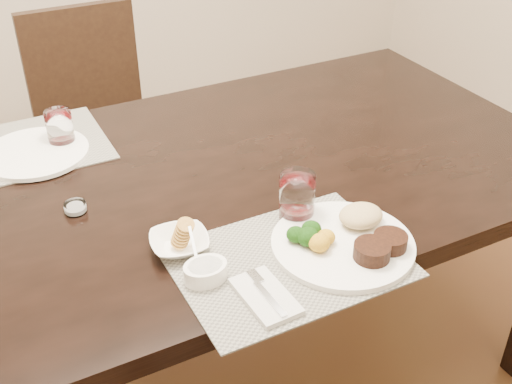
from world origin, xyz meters
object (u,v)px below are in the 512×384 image
steak_knife (346,252)px  wine_glass_near (297,199)px  chair_far (96,118)px  dinner_plate (350,239)px  cracker_bowl (179,242)px  far_plate (35,153)px

steak_knife → wine_glass_near: wine_glass_near is taller
chair_far → dinner_plate: 1.38m
steak_knife → cracker_bowl: 0.35m
chair_far → steak_knife: chair_far is taller
steak_knife → wine_glass_near: size_ratio=1.93×
steak_knife → wine_glass_near: (-0.02, 0.16, 0.04)m
cracker_bowl → wine_glass_near: 0.28m
chair_far → dinner_plate: size_ratio=2.96×
wine_glass_near → far_plate: bearing=130.0°
steak_knife → cracker_bowl: cracker_bowl is taller
chair_far → far_plate: size_ratio=3.26×
dinner_plate → steak_knife: 0.03m
steak_knife → dinner_plate: bearing=61.3°
chair_far → steak_knife: bearing=-82.4°
dinner_plate → far_plate: size_ratio=1.10×
chair_far → dinner_plate: (0.21, -1.34, 0.27)m
steak_knife → far_plate: size_ratio=0.77×
steak_knife → chair_far: bearing=117.3°
dinner_plate → wine_glass_near: wine_glass_near is taller
steak_knife → cracker_bowl: bearing=169.2°
chair_far → cracker_bowl: (-0.12, -1.19, 0.27)m
steak_knife → far_plate: (-0.49, 0.72, 0.00)m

